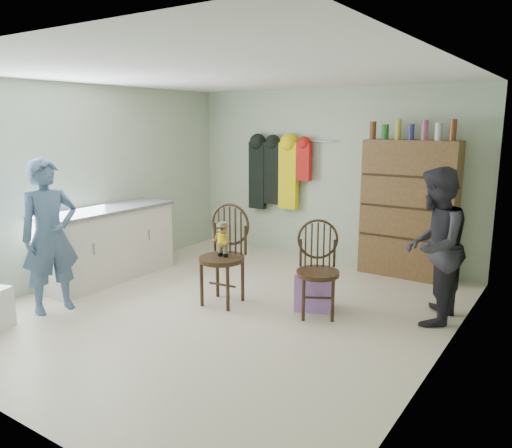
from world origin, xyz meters
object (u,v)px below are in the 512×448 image
Objects in this scene: counter at (107,243)px; chair_far at (318,265)px; dresser at (409,208)px; chair_front at (224,248)px.

counter is 1.84× the size of chair_far.
chair_far is at bearing 8.46° from counter.
chair_front is at bearing -123.06° from dresser.
counter is 1.65× the size of chair_front.
dresser is at bearing 49.39° from chair_front.
dresser is (1.40, 2.14, 0.28)m from chair_front.
dresser reaches higher than counter.
chair_far reaches higher than counter.
chair_front is 2.57m from dresser.
chair_far is 0.49× the size of dresser.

